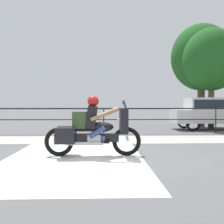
# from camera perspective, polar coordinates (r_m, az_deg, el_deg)

# --- Properties ---
(ground_plane) EXTENTS (120.00, 120.00, 0.00)m
(ground_plane) POSITION_cam_1_polar(r_m,az_deg,el_deg) (7.18, -1.49, -9.00)
(ground_plane) COLOR #565659
(sidewalk_band) EXTENTS (44.00, 2.40, 0.01)m
(sidewalk_band) POSITION_cam_1_polar(r_m,az_deg,el_deg) (10.54, -1.64, -5.61)
(sidewalk_band) COLOR #A8A59E
(sidewalk_band) RESTS_ON ground
(crosswalk_band) EXTENTS (3.33, 6.00, 0.01)m
(crosswalk_band) POSITION_cam_1_polar(r_m,az_deg,el_deg) (7.02, -7.63, -9.22)
(crosswalk_band) COLOR silver
(crosswalk_band) RESTS_ON ground
(fence_railing) EXTENTS (36.00, 0.05, 1.17)m
(fence_railing) POSITION_cam_1_polar(r_m,az_deg,el_deg) (12.58, -1.69, -0.29)
(fence_railing) COLOR black
(fence_railing) RESTS_ON ground
(motorcycle) EXTENTS (2.46, 0.76, 1.54)m
(motorcycle) POSITION_cam_1_polar(r_m,az_deg,el_deg) (7.16, -4.02, -3.49)
(motorcycle) COLOR black
(motorcycle) RESTS_ON ground
(parked_car) EXTENTS (4.37, 1.75, 1.67)m
(parked_car) POSITION_cam_1_polar(r_m,az_deg,el_deg) (15.64, 19.66, 0.11)
(parked_car) COLOR silver
(parked_car) RESTS_ON ground
(tree_behind_sign) EXTENTS (3.04, 3.04, 5.41)m
(tree_behind_sign) POSITION_cam_1_polar(r_m,az_deg,el_deg) (16.17, 19.57, 9.97)
(tree_behind_sign) COLOR brown
(tree_behind_sign) RESTS_ON ground
(tree_behind_car) EXTENTS (3.53, 3.53, 6.04)m
(tree_behind_car) POSITION_cam_1_polar(r_m,az_deg,el_deg) (17.53, 17.71, 10.47)
(tree_behind_car) COLOR brown
(tree_behind_car) RESTS_ON ground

